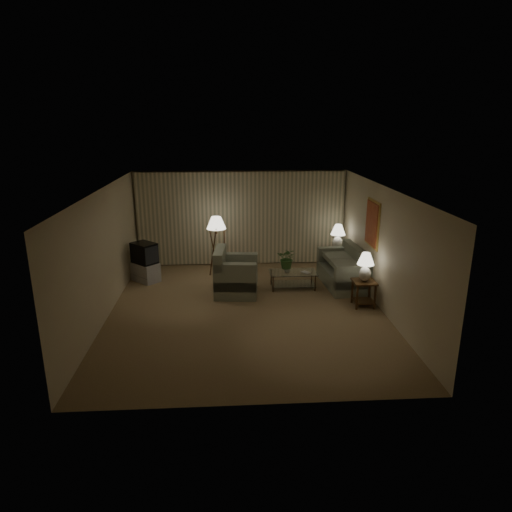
{
  "coord_description": "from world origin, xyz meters",
  "views": [
    {
      "loc": [
        -0.39,
        -9.35,
        4.1
      ],
      "look_at": [
        0.25,
        0.6,
        1.08
      ],
      "focal_mm": 32.0,
      "sensor_mm": 36.0,
      "label": 1
    }
  ],
  "objects": [
    {
      "name": "room_shell",
      "position": [
        0.02,
        1.51,
        1.75
      ],
      "size": [
        6.04,
        7.02,
        2.72
      ],
      "color": "beige",
      "rests_on": "ground"
    },
    {
      "name": "ottoman",
      "position": [
        -0.16,
        2.8,
        0.2
      ],
      "size": [
        0.76,
        0.76,
        0.4
      ],
      "primitive_type": "cylinder",
      "rotation": [
        0.0,
        0.0,
        0.35
      ],
      "color": "#A55238",
      "rests_on": "ground"
    },
    {
      "name": "coffee_table",
      "position": [
        1.22,
        1.34,
        0.28
      ],
      "size": [
        1.18,
        0.64,
        0.41
      ],
      "color": "silver",
      "rests_on": "ground"
    },
    {
      "name": "tv_cabinet",
      "position": [
        -2.55,
        2.08,
        0.25
      ],
      "size": [
        1.15,
        1.15,
        0.5
      ],
      "primitive_type": "cube",
      "rotation": [
        0.0,
        0.0,
        -0.76
      ],
      "color": "#B4B4B7",
      "rests_on": "ground"
    },
    {
      "name": "crt_tv",
      "position": [
        -2.55,
        2.08,
        0.77
      ],
      "size": [
        1.06,
        1.06,
        0.53
      ],
      "primitive_type": "cube",
      "rotation": [
        0.0,
        0.0,
        -0.76
      ],
      "color": "black",
      "rests_on": "tv_cabinet"
    },
    {
      "name": "ground",
      "position": [
        0.0,
        0.0,
        0.0
      ],
      "size": [
        7.0,
        7.0,
        0.0
      ],
      "primitive_type": "plane",
      "color": "#9C8356",
      "rests_on": "ground"
    },
    {
      "name": "table_lamp_far",
      "position": [
        2.65,
        2.69,
        1.01
      ],
      "size": [
        0.41,
        0.41,
        0.7
      ],
      "color": "silver",
      "rests_on": "side_table_far"
    },
    {
      "name": "sofa",
      "position": [
        2.5,
        1.44,
        0.39
      ],
      "size": [
        1.87,
        1.1,
        0.78
      ],
      "rotation": [
        0.0,
        0.0,
        -1.51
      ],
      "color": "gray",
      "rests_on": "ground"
    },
    {
      "name": "floor_lamp",
      "position": [
        -0.69,
        2.55,
        0.83
      ],
      "size": [
        0.52,
        0.52,
        1.59
      ],
      "color": "#351E0E",
      "rests_on": "ground"
    },
    {
      "name": "table_lamp_near",
      "position": [
        2.65,
        0.09,
        0.99
      ],
      "size": [
        0.38,
        0.38,
        0.66
      ],
      "color": "silver",
      "rests_on": "side_table_near"
    },
    {
      "name": "vase",
      "position": [
        1.07,
        1.34,
        0.5
      ],
      "size": [
        0.2,
        0.2,
        0.17
      ],
      "primitive_type": "imported",
      "rotation": [
        0.0,
        0.0,
        0.29
      ],
      "color": "silver",
      "rests_on": "coffee_table"
    },
    {
      "name": "armchair",
      "position": [
        -0.2,
        1.04,
        0.44
      ],
      "size": [
        1.24,
        1.2,
        0.89
      ],
      "rotation": [
        0.0,
        0.0,
        1.48
      ],
      "color": "gray",
      "rests_on": "ground"
    },
    {
      "name": "flowers",
      "position": [
        1.07,
        1.34,
        0.85
      ],
      "size": [
        0.59,
        0.55,
        0.53
      ],
      "primitive_type": "imported",
      "rotation": [
        0.0,
        0.0,
        -0.36
      ],
      "color": "#3C682E",
      "rests_on": "vase"
    },
    {
      "name": "side_table_near",
      "position": [
        2.65,
        0.09,
        0.41
      ],
      "size": [
        0.5,
        0.5,
        0.6
      ],
      "color": "#351E0E",
      "rests_on": "ground"
    },
    {
      "name": "side_table_far",
      "position": [
        2.65,
        2.69,
        0.39
      ],
      "size": [
        0.46,
        0.39,
        0.6
      ],
      "color": "#351E0E",
      "rests_on": "ground"
    },
    {
      "name": "book",
      "position": [
        1.47,
        1.24,
        0.42
      ],
      "size": [
        0.24,
        0.25,
        0.02
      ],
      "primitive_type": "imported",
      "rotation": [
        0.0,
        0.0,
        0.67
      ],
      "color": "olive",
      "rests_on": "coffee_table"
    }
  ]
}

